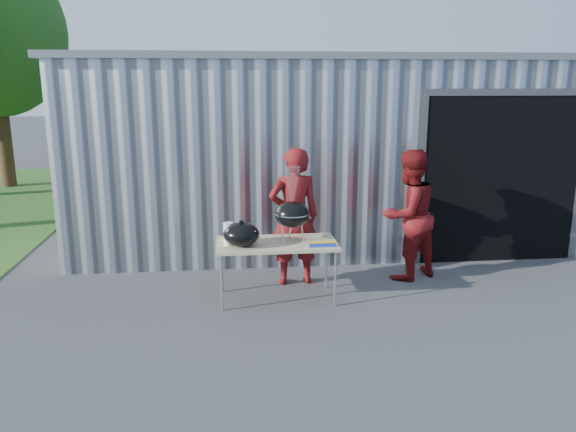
{
  "coord_description": "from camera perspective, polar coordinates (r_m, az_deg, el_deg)",
  "views": [
    {
      "loc": [
        -0.77,
        -6.22,
        2.71
      ],
      "look_at": [
        -0.03,
        0.61,
        1.05
      ],
      "focal_mm": 35.0,
      "sensor_mm": 36.0,
      "label": 1
    }
  ],
  "objects": [
    {
      "name": "person_bystander",
      "position": [
        7.92,
        12.14,
        0.11
      ],
      "size": [
        1.1,
        1.01,
        1.81
      ],
      "primitive_type": "imported",
      "rotation": [
        0.0,
        0.0,
        3.61
      ],
      "color": "maroon",
      "rests_on": "ground"
    },
    {
      "name": "foil_box",
      "position": [
        6.82,
        3.52,
        -2.88
      ],
      "size": [
        0.32,
        0.06,
        0.06
      ],
      "color": "#1A38AB",
      "rests_on": "folding_table"
    },
    {
      "name": "person_cook",
      "position": [
        7.53,
        0.63,
        -0.07
      ],
      "size": [
        0.73,
        0.52,
        1.87
      ],
      "primitive_type": "imported",
      "rotation": [
        0.0,
        0.0,
        3.25
      ],
      "color": "maroon",
      "rests_on": "ground"
    },
    {
      "name": "building",
      "position": [
        11.0,
        2.73,
        7.46
      ],
      "size": [
        8.2,
        6.2,
        3.1
      ],
      "color": "silver",
      "rests_on": "ground"
    },
    {
      "name": "grill_lid",
      "position": [
        6.84,
        -4.76,
        -1.87
      ],
      "size": [
        0.44,
        0.44,
        0.32
      ],
      "color": "black",
      "rests_on": "folding_table"
    },
    {
      "name": "paper_towels",
      "position": [
        6.89,
        -6.07,
        -1.82
      ],
      "size": [
        0.12,
        0.12,
        0.28
      ],
      "primitive_type": "cylinder",
      "color": "white",
      "rests_on": "folding_table"
    },
    {
      "name": "kettle_grill",
      "position": [
        6.97,
        0.43,
        0.8
      ],
      "size": [
        0.45,
        0.45,
        0.94
      ],
      "color": "black",
      "rests_on": "folding_table"
    },
    {
      "name": "white_tub",
      "position": [
        7.12,
        -5.69,
        -2.05
      ],
      "size": [
        0.2,
        0.15,
        0.1
      ],
      "primitive_type": "cube",
      "color": "white",
      "rests_on": "folding_table"
    },
    {
      "name": "folding_table",
      "position": [
        7.01,
        -1.16,
        -3.0
      ],
      "size": [
        1.5,
        0.75,
        0.75
      ],
      "color": "tan",
      "rests_on": "ground"
    },
    {
      "name": "ground",
      "position": [
        6.83,
        0.84,
        -9.8
      ],
      "size": [
        80.0,
        80.0,
        0.0
      ],
      "primitive_type": "plane",
      "color": "#3B3B3D"
    }
  ]
}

